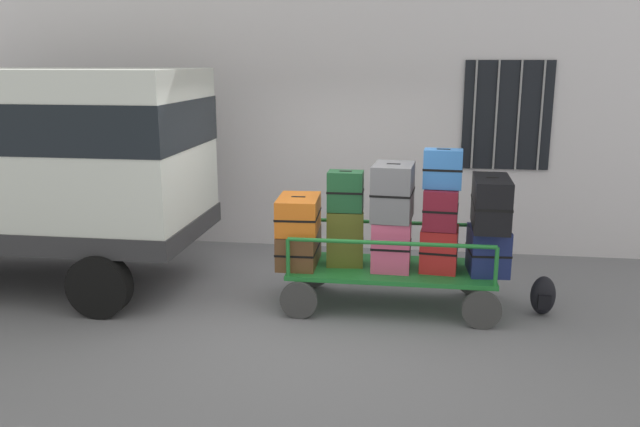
# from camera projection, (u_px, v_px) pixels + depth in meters

# --- Properties ---
(ground_plane) EXTENTS (40.00, 40.00, 0.00)m
(ground_plane) POSITION_uv_depth(u_px,v_px,m) (326.00, 308.00, 7.37)
(ground_plane) COLOR slate
(building_wall) EXTENTS (12.00, 0.38, 5.00)m
(building_wall) POSITION_uv_depth(u_px,v_px,m) (351.00, 78.00, 9.33)
(building_wall) COLOR silver
(building_wall) RESTS_ON ground
(van) EXTENTS (4.35, 2.05, 2.65)m
(van) POSITION_uv_depth(u_px,v_px,m) (22.00, 154.00, 7.87)
(van) COLOR silver
(van) RESTS_ON ground
(luggage_cart) EXTENTS (2.36, 1.08, 0.46)m
(luggage_cart) POSITION_uv_depth(u_px,v_px,m) (391.00, 275.00, 7.35)
(luggage_cart) COLOR #1E722D
(luggage_cart) RESTS_ON ground
(cart_railing) EXTENTS (2.24, 0.94, 0.44)m
(cart_railing) POSITION_uv_depth(u_px,v_px,m) (392.00, 237.00, 7.25)
(cart_railing) COLOR #1E722D
(cart_railing) RESTS_ON luggage_cart
(suitcase_left_bottom) EXTENTS (0.46, 0.77, 0.39)m
(suitcase_left_bottom) POSITION_uv_depth(u_px,v_px,m) (299.00, 247.00, 7.44)
(suitcase_left_bottom) COLOR brown
(suitcase_left_bottom) RESTS_ON luggage_cart
(suitcase_left_middle) EXTENTS (0.50, 0.73, 0.40)m
(suitcase_left_middle) POSITION_uv_depth(u_px,v_px,m) (299.00, 214.00, 7.33)
(suitcase_left_middle) COLOR orange
(suitcase_left_middle) RESTS_ON suitcase_left_bottom
(suitcase_midleft_bottom) EXTENTS (0.44, 0.32, 0.64)m
(suitcase_midleft_bottom) POSITION_uv_depth(u_px,v_px,m) (345.00, 238.00, 7.35)
(suitcase_midleft_bottom) COLOR #4C5119
(suitcase_midleft_bottom) RESTS_ON luggage_cart
(suitcase_midleft_middle) EXTENTS (0.40, 0.28, 0.45)m
(suitcase_midleft_middle) POSITION_uv_depth(u_px,v_px,m) (345.00, 191.00, 7.23)
(suitcase_midleft_middle) COLOR #194C28
(suitcase_midleft_middle) RESTS_ON suitcase_midleft_bottom
(suitcase_center_bottom) EXTENTS (0.44, 0.53, 0.56)m
(suitcase_center_bottom) POSITION_uv_depth(u_px,v_px,m) (391.00, 244.00, 7.25)
(suitcase_center_bottom) COLOR #CC4C72
(suitcase_center_bottom) RESTS_ON luggage_cart
(suitcase_center_middle) EXTENTS (0.48, 0.63, 0.62)m
(suitcase_center_middle) POSITION_uv_depth(u_px,v_px,m) (393.00, 192.00, 7.14)
(suitcase_center_middle) COLOR slate
(suitcase_center_middle) RESTS_ON suitcase_center_bottom
(suitcase_midright_bottom) EXTENTS (0.45, 0.51, 0.49)m
(suitcase_midright_bottom) POSITION_uv_depth(u_px,v_px,m) (439.00, 249.00, 7.22)
(suitcase_midright_bottom) COLOR #B21E1E
(suitcase_midright_bottom) RESTS_ON luggage_cart
(suitcase_midright_middle) EXTENTS (0.41, 0.52, 0.45)m
(suitcase_midright_middle) POSITION_uv_depth(u_px,v_px,m) (441.00, 208.00, 7.11)
(suitcase_midright_middle) COLOR maroon
(suitcase_midright_middle) RESTS_ON suitcase_midright_bottom
(suitcase_midright_top) EXTENTS (0.44, 0.29, 0.43)m
(suitcase_midright_top) POSITION_uv_depth(u_px,v_px,m) (443.00, 169.00, 6.98)
(suitcase_midright_top) COLOR #3372C6
(suitcase_midright_top) RESTS_ON suitcase_midright_middle
(suitcase_right_bottom) EXTENTS (0.46, 0.55, 0.51)m
(suitcase_right_bottom) POSITION_uv_depth(u_px,v_px,m) (488.00, 250.00, 7.11)
(suitcase_right_bottom) COLOR navy
(suitcase_right_bottom) RESTS_ON luggage_cart
(suitcase_right_middle) EXTENTS (0.41, 0.81, 0.56)m
(suitcase_right_middle) POSITION_uv_depth(u_px,v_px,m) (491.00, 203.00, 6.99)
(suitcase_right_middle) COLOR black
(suitcase_right_middle) RESTS_ON suitcase_right_bottom
(backpack) EXTENTS (0.27, 0.22, 0.44)m
(backpack) POSITION_uv_depth(u_px,v_px,m) (543.00, 296.00, 7.14)
(backpack) COLOR black
(backpack) RESTS_ON ground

